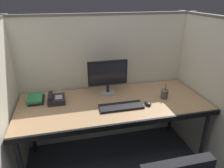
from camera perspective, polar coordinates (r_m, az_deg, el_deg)
cubicle_partition_rear at (r=2.48m, az=-2.12°, el=0.79°), size 2.21×0.06×1.57m
cubicle_partition_left at (r=2.03m, az=-27.62°, el=-7.65°), size 0.06×1.41×1.57m
cubicle_partition_right at (r=2.42m, az=24.44°, el=-2.02°), size 0.06×1.41×1.57m
desk at (r=2.13m, az=0.39°, el=-6.33°), size 1.90×0.80×0.74m
monitor_center at (r=2.22m, az=-1.20°, el=2.55°), size 0.43×0.17×0.37m
keyboard_main at (r=2.01m, az=2.59°, el=-6.25°), size 0.43×0.15×0.02m
computer_mouse at (r=2.08m, az=9.93°, el=-5.27°), size 0.06×0.10×0.04m
book_stack at (r=2.25m, az=-20.39°, el=-3.93°), size 0.16×0.21×0.05m
pen_cup at (r=2.24m, az=14.35°, el=-2.65°), size 0.08×0.08×0.16m
desk_phone at (r=2.17m, az=-15.30°, el=-4.05°), size 0.17×0.19×0.09m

